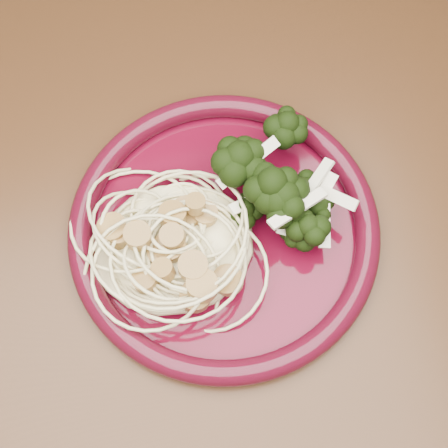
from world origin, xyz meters
TOP-DOWN VIEW (x-y plane):
  - dining_table at (0.00, 0.00)m, footprint 1.20×0.80m
  - dinner_plate at (0.08, -0.05)m, footprint 0.30×0.30m
  - spaghetti_pile at (0.03, -0.05)m, footprint 0.15×0.14m
  - scallop_cluster at (0.03, -0.05)m, footprint 0.14×0.14m
  - broccoli_pile at (0.13, -0.04)m, footprint 0.10×0.15m
  - onion_garnish at (0.13, -0.04)m, footprint 0.07×0.10m

SIDE VIEW (x-z plane):
  - dining_table at x=0.00m, z-range 0.28..1.03m
  - dinner_plate at x=0.08m, z-range 0.75..0.77m
  - spaghetti_pile at x=0.03m, z-range 0.76..0.79m
  - broccoli_pile at x=0.13m, z-range 0.76..0.81m
  - scallop_cluster at x=0.03m, z-range 0.79..0.83m
  - onion_garnish at x=0.13m, z-range 0.79..0.84m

